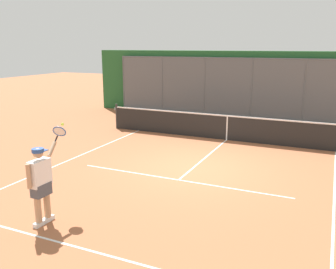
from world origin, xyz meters
TOP-DOWN VIEW (x-y plane):
  - ground_plane at (0.00, 0.00)m, footprint 60.00×60.00m
  - court_line_markings at (0.00, 1.39)m, footprint 7.69×8.60m
  - fence_backdrop at (0.00, -8.37)m, footprint 17.00×1.37m
  - tennis_net at (0.00, -3.63)m, footprint 9.88×0.09m
  - tennis_player at (1.53, 4.46)m, footprint 0.45×1.35m

SIDE VIEW (x-z plane):
  - ground_plane at x=0.00m, z-range 0.00..0.00m
  - court_line_markings at x=0.00m, z-range 0.00..0.01m
  - tennis_net at x=0.00m, z-range -0.04..1.03m
  - tennis_player at x=1.53m, z-range -0.02..1.85m
  - fence_backdrop at x=0.00m, z-range -0.01..3.24m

